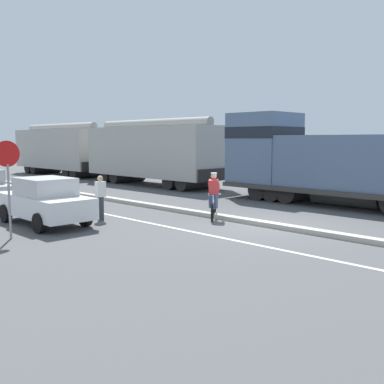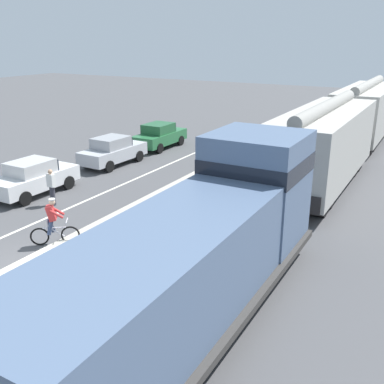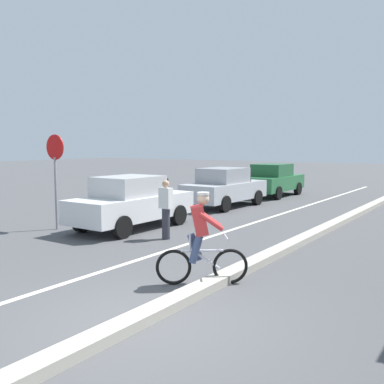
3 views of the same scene
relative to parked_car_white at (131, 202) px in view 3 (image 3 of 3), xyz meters
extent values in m
plane|color=#4C4C4F|center=(5.08, -5.44, -0.82)|extent=(120.00, 120.00, 0.00)
cube|color=#B2AD9E|center=(5.08, 0.56, -0.74)|extent=(0.36, 36.00, 0.16)
cube|color=silver|center=(2.68, 0.56, -0.81)|extent=(0.14, 36.00, 0.01)
cube|color=silver|center=(0.00, 0.03, -0.15)|extent=(1.75, 4.22, 0.70)
cube|color=beige|center=(0.00, -0.12, 0.50)|extent=(1.52, 1.92, 0.60)
cube|color=#1E232D|center=(0.01, 0.88, 0.45)|extent=(1.43, 0.14, 0.51)
cylinder|color=black|center=(-0.79, 1.34, -0.50)|extent=(0.23, 0.64, 0.64)
cylinder|color=black|center=(0.82, 1.32, -0.50)|extent=(0.23, 0.64, 0.64)
cylinder|color=black|center=(-0.82, -1.27, -0.50)|extent=(0.23, 0.64, 0.64)
cylinder|color=black|center=(0.79, -1.29, -0.50)|extent=(0.23, 0.64, 0.64)
cube|color=#B7BABF|center=(-0.05, 5.83, -0.15)|extent=(1.86, 4.26, 0.70)
cube|color=#9C9EA2|center=(-0.06, 5.68, 0.50)|extent=(1.57, 1.95, 0.60)
cube|color=#1E232D|center=(-0.02, 6.68, 0.45)|extent=(1.43, 0.17, 0.51)
cylinder|color=black|center=(-0.81, 7.17, -0.50)|extent=(0.24, 0.65, 0.64)
cylinder|color=black|center=(0.80, 7.11, -0.50)|extent=(0.24, 0.65, 0.64)
cylinder|color=black|center=(-0.91, 4.56, -0.50)|extent=(0.24, 0.65, 0.64)
cylinder|color=black|center=(0.71, 4.50, -0.50)|extent=(0.24, 0.65, 0.64)
cube|color=#286B3D|center=(-0.01, 10.62, -0.15)|extent=(1.71, 4.21, 0.70)
cube|color=#225B34|center=(-0.01, 10.47, 0.50)|extent=(1.51, 1.91, 0.60)
cube|color=#1E232D|center=(-0.02, 11.47, 0.45)|extent=(1.43, 0.12, 0.51)
cylinder|color=black|center=(-0.83, 11.92, -0.50)|extent=(0.22, 0.64, 0.64)
cylinder|color=black|center=(0.79, 11.92, -0.50)|extent=(0.22, 0.64, 0.64)
cylinder|color=black|center=(-0.82, 9.31, -0.50)|extent=(0.22, 0.64, 0.64)
cylinder|color=black|center=(0.80, 9.32, -0.50)|extent=(0.22, 0.64, 0.64)
torus|color=black|center=(5.24, -3.15, -0.49)|extent=(0.56, 0.45, 0.66)
torus|color=black|center=(4.41, -3.78, -0.49)|extent=(0.56, 0.45, 0.66)
cylinder|color=silver|center=(4.82, -3.47, -0.19)|extent=(0.66, 0.52, 0.05)
cylinder|color=silver|center=(4.90, -3.41, -0.37)|extent=(0.41, 0.33, 0.36)
cylinder|color=silver|center=(4.65, -3.60, -0.04)|extent=(0.04, 0.04, 0.30)
cylinder|color=silver|center=(5.18, -3.20, 0.06)|extent=(0.32, 0.40, 0.04)
cylinder|color=#38476B|center=(4.67, -3.46, -0.14)|extent=(0.33, 0.29, 0.52)
cylinder|color=#38476B|center=(4.79, -3.62, -0.14)|extent=(0.30, 0.27, 0.52)
cube|color=red|center=(4.78, -3.50, 0.38)|extent=(0.47, 0.47, 0.57)
sphere|color=beige|center=(4.84, -3.45, 0.77)|extent=(0.22, 0.22, 0.22)
cylinder|color=white|center=(4.84, -3.45, 0.87)|extent=(0.22, 0.22, 0.05)
cylinder|color=red|center=(4.85, -3.25, 0.38)|extent=(0.42, 0.35, 0.36)
cylinder|color=red|center=(5.04, -3.50, 0.38)|extent=(0.42, 0.35, 0.36)
cylinder|color=gray|center=(-1.79, -1.40, 0.28)|extent=(0.07, 0.07, 2.20)
cylinder|color=red|center=(-1.79, -1.38, 1.68)|extent=(0.76, 0.03, 0.76)
cylinder|color=white|center=(-1.79, -1.36, 1.68)|extent=(0.48, 0.02, 0.48)
cylinder|color=#33333D|center=(1.84, -0.66, -0.39)|extent=(0.22, 0.22, 0.85)
cube|color=white|center=(1.84, -0.66, 0.31)|extent=(0.34, 0.22, 0.56)
sphere|color=tan|center=(1.84, -0.66, 0.70)|extent=(0.20, 0.20, 0.20)
camera|label=1|loc=(-7.23, -14.34, 2.10)|focal=42.00mm
camera|label=2|loc=(16.07, -13.64, 6.12)|focal=42.00mm
camera|label=3|loc=(9.21, -10.27, 1.76)|focal=42.00mm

